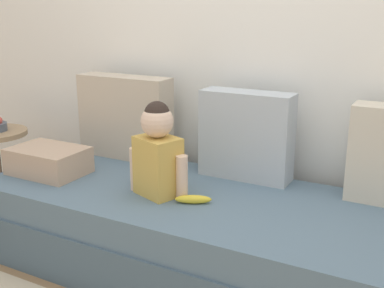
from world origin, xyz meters
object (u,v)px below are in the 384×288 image
Objects in this scene: couch at (217,238)px; toddler at (158,151)px; throw_pillow_left at (125,117)px; banana at (193,199)px; throw_pillow_center at (246,135)px; folded_blanket at (49,161)px.

toddler is (-0.28, -0.09, 0.43)m from couch.
banana is at bearing -32.49° from throw_pillow_left.
throw_pillow_center reaches higher than folded_blanket.
couch is at bearing 6.49° from folded_blanket.
couch is 5.17× the size of throw_pillow_center.
toddler is 0.70m from folded_blanket.
toddler is 2.69× the size of banana.
throw_pillow_left reaches higher than folded_blanket.
folded_blanket is (-0.89, -0.00, 0.05)m from banana.
banana is at bearing -125.47° from couch.
toddler reaches higher than couch.
throw_pillow_left is 0.77m from throw_pillow_center.
couch is 5.44× the size of toddler.
throw_pillow_center is 1.05× the size of toddler.
toddler is at bearing 174.44° from banana.
couch is 0.55m from throw_pillow_center.
folded_blanket is at bearing -179.69° from banana.
folded_blanket is at bearing -113.23° from throw_pillow_left.
couch is at bearing -23.71° from throw_pillow_left.
throw_pillow_center is at bearing 56.92° from toddler.
throw_pillow_center reaches higher than couch.
throw_pillow_center is at bearing 24.95° from folded_blanket.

